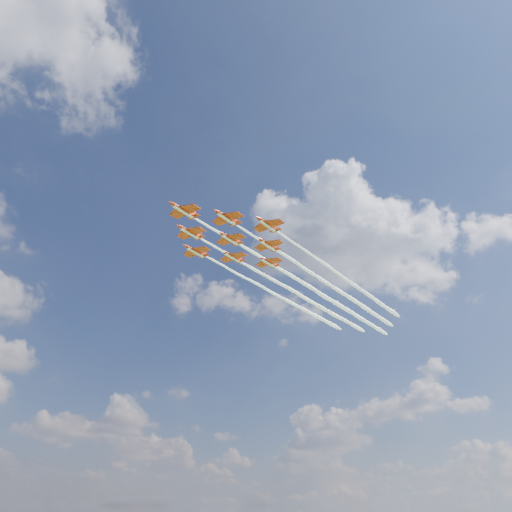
% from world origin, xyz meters
% --- Properties ---
extents(jet_lead, '(99.17, 28.96, 2.85)m').
position_xyz_m(jet_lead, '(18.69, 9.09, 82.68)').
color(jet_lead, red).
extents(jet_row2_port, '(99.17, 28.96, 2.85)m').
position_xyz_m(jet_row2_port, '(30.82, 4.41, 82.68)').
color(jet_row2_port, red).
extents(jet_row2_starb, '(99.17, 28.96, 2.85)m').
position_xyz_m(jet_row2_starb, '(27.22, 18.91, 82.68)').
color(jet_row2_starb, red).
extents(jet_row3_port, '(99.17, 28.96, 2.85)m').
position_xyz_m(jet_row3_port, '(42.96, -0.27, 82.68)').
color(jet_row3_port, red).
extents(jet_row3_centre, '(99.17, 28.96, 2.85)m').
position_xyz_m(jet_row3_centre, '(39.35, 14.23, 82.68)').
color(jet_row3_centre, red).
extents(jet_row3_starb, '(99.17, 28.96, 2.85)m').
position_xyz_m(jet_row3_starb, '(35.75, 28.73, 82.68)').
color(jet_row3_starb, red).
extents(jet_row4_port, '(99.17, 28.96, 2.85)m').
position_xyz_m(jet_row4_port, '(51.49, 9.55, 82.68)').
color(jet_row4_port, red).
extents(jet_row4_starb, '(99.17, 28.96, 2.85)m').
position_xyz_m(jet_row4_starb, '(47.88, 24.05, 82.68)').
color(jet_row4_starb, red).
extents(jet_tail, '(99.17, 28.96, 2.85)m').
position_xyz_m(jet_tail, '(60.02, 19.37, 82.68)').
color(jet_tail, red).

